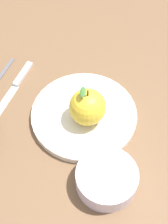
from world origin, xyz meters
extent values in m
plane|color=brown|center=(0.00, 0.00, 0.00)|extent=(2.40, 2.40, 0.00)
cylinder|color=silver|center=(-0.03, 0.02, 0.01)|extent=(0.24, 0.24, 0.02)
torus|color=silver|center=(-0.03, 0.02, 0.01)|extent=(0.24, 0.24, 0.01)
sphere|color=gold|center=(-0.04, 0.04, 0.06)|extent=(0.08, 0.08, 0.08)
cylinder|color=#4C3319|center=(-0.04, 0.04, 0.10)|extent=(0.00, 0.00, 0.02)
ellipsoid|color=#386628|center=(-0.03, 0.04, 0.11)|extent=(0.01, 0.02, 0.01)
cylinder|color=silver|center=(-0.07, 0.19, 0.02)|extent=(0.12, 0.12, 0.04)
torus|color=silver|center=(-0.07, 0.19, 0.04)|extent=(0.12, 0.12, 0.01)
cylinder|color=#AB9FAF|center=(-0.07, 0.19, 0.04)|extent=(0.10, 0.10, 0.01)
cube|color=silver|center=(0.16, -0.02, 0.00)|extent=(0.06, 0.12, 0.00)
cube|color=silver|center=(0.12, -0.11, 0.01)|extent=(0.04, 0.08, 0.01)
cube|color=#59595E|center=(0.18, -0.11, 0.00)|extent=(0.06, 0.11, 0.01)
camera|label=1|loc=(-0.02, 0.45, 0.63)|focal=52.87mm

